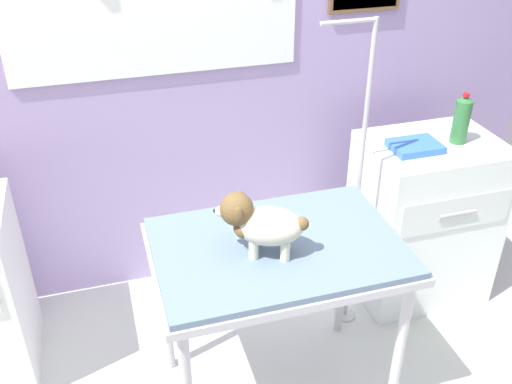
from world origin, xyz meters
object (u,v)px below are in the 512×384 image
Objects in this scene: dog at (260,223)px; grooming_arm at (355,199)px; grooming_table at (278,261)px; cabinet_right at (422,219)px; soda_bottle at (461,120)px.

grooming_arm is at bearing 33.52° from dog.
grooming_arm is (0.51, 0.36, -0.01)m from grooming_table.
cabinet_right reaches higher than grooming_table.
grooming_table is 3.86× the size of soda_bottle.
soda_bottle reaches higher than grooming_table.
cabinet_right is at bearing 26.00° from dog.
grooming_arm is 0.58m from cabinet_right.
dog is 1.31m from cabinet_right.
grooming_table is 1.15m from cabinet_right.
grooming_arm reaches higher than grooming_table.
grooming_arm is at bearing -169.28° from soda_bottle.
grooming_arm is 0.67m from soda_bottle.
dog is (-0.09, -0.03, 0.22)m from grooming_table.
dog is at bearing -156.90° from soda_bottle.
grooming_table is at bearing -144.67° from grooming_arm.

